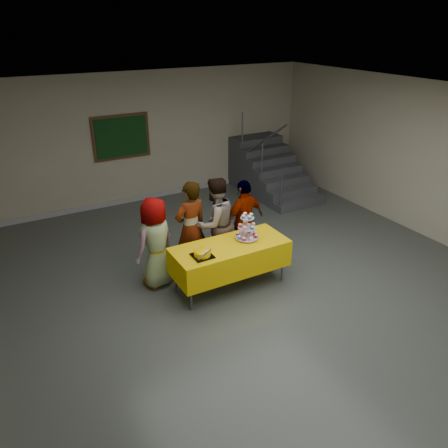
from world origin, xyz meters
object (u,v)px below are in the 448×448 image
object	(u,v)px
cupcake_stand	(247,229)
schoolchild_a	(156,243)
staircase	(267,171)
schoolchild_b	(191,228)
schoolchild_c	(215,223)
schoolchild_d	(244,220)
bear_cake	(202,253)
bake_table	(230,256)
noticeboard	(121,137)

from	to	relation	value
cupcake_stand	schoolchild_a	xyz separation A→B (m)	(-1.34, 0.61, -0.18)
staircase	schoolchild_a	bearing A→B (deg)	-145.40
schoolchild_b	schoolchild_c	size ratio (longest dim) A/B	1.01
schoolchild_d	staircase	bearing A→B (deg)	-143.16
cupcake_stand	staircase	xyz separation A→B (m)	(2.75, 3.43, -0.45)
bear_cake	bake_table	bearing A→B (deg)	12.49
noticeboard	bear_cake	bearing A→B (deg)	-92.63
schoolchild_a	schoolchild_c	distance (m)	1.12
cupcake_stand	schoolchild_a	distance (m)	1.48
bake_table	schoolchild_c	size ratio (longest dim) A/B	1.15
cupcake_stand	staircase	world-z (taller)	staircase
bake_table	schoolchild_b	xyz separation A→B (m)	(-0.34, 0.74, 0.27)
bake_table	bear_cake	world-z (taller)	bear_cake
bake_table	schoolchild_d	size ratio (longest dim) A/B	1.25
schoolchild_d	staircase	xyz separation A→B (m)	(2.39, 2.77, -0.26)
schoolchild_c	cupcake_stand	bearing A→B (deg)	98.64
staircase	noticeboard	size ratio (longest dim) A/B	1.85
schoolchild_a	bake_table	bearing A→B (deg)	122.64
schoolchild_b	noticeboard	world-z (taller)	noticeboard
schoolchild_a	staircase	size ratio (longest dim) A/B	0.63
schoolchild_d	staircase	distance (m)	3.67
cupcake_stand	schoolchild_c	size ratio (longest dim) A/B	0.27
bake_table	schoolchild_c	bearing A→B (deg)	80.69
bake_table	noticeboard	size ratio (longest dim) A/B	1.45
bake_table	noticeboard	bearing A→B (deg)	94.63
bake_table	staircase	distance (m)	4.66
cupcake_stand	schoolchild_b	distance (m)	0.97
cupcake_stand	schoolchild_d	size ratio (longest dim) A/B	0.30
bear_cake	noticeboard	xyz separation A→B (m)	(0.20, 4.44, 0.77)
schoolchild_a	schoolchild_b	xyz separation A→B (m)	(0.66, 0.08, 0.07)
schoolchild_c	schoolchild_d	distance (m)	0.59
staircase	bake_table	bearing A→B (deg)	-131.60
schoolchild_a	bear_cake	bearing A→B (deg)	95.70
schoolchild_b	schoolchild_d	bearing A→B (deg)	168.09
schoolchild_a	schoolchild_d	distance (m)	1.70
bear_cake	staircase	distance (m)	5.14
bake_table	schoolchild_a	bearing A→B (deg)	146.40
schoolchild_a	noticeboard	size ratio (longest dim) A/B	1.17
schoolchild_c	noticeboard	distance (m)	3.71
schoolchild_a	schoolchild_b	distance (m)	0.67
bake_table	bear_cake	xyz separation A→B (m)	(-0.55, -0.12, 0.27)
cupcake_stand	staircase	distance (m)	4.42
schoolchild_b	staircase	bearing A→B (deg)	-151.88
cupcake_stand	schoolchild_a	size ratio (longest dim) A/B	0.29
schoolchild_d	schoolchild_b	bearing A→B (deg)	-13.77
schoolchild_b	schoolchild_a	bearing A→B (deg)	-3.76
cupcake_stand	schoolchild_d	xyz separation A→B (m)	(0.36, 0.66, -0.19)
schoolchild_a	schoolchild_d	world-z (taller)	schoolchild_a
schoolchild_b	schoolchild_d	size ratio (longest dim) A/B	1.10
cupcake_stand	schoolchild_b	size ratio (longest dim) A/B	0.27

